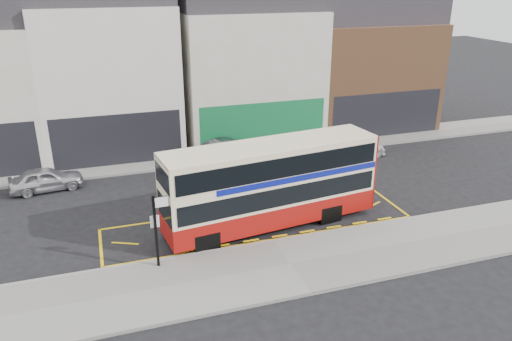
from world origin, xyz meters
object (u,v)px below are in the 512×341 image
object	(u,v)px
double_decker_bus	(272,183)
car_grey	(230,151)
car_white	(353,147)
street_tree_right	(320,89)
bus_stop_post	(157,224)
car_silver	(46,179)

from	to	relation	value
double_decker_bus	car_grey	xyz separation A→B (m)	(0.35, 8.25, -1.30)
car_white	street_tree_right	size ratio (longest dim) A/B	0.84
bus_stop_post	street_tree_right	size ratio (longest dim) A/B	0.59
double_decker_bus	car_silver	distance (m)	12.48
car_silver	bus_stop_post	bearing A→B (deg)	-161.05
double_decker_bus	car_grey	size ratio (longest dim) A/B	2.19
car_white	street_tree_right	distance (m)	5.15
bus_stop_post	street_tree_right	bearing A→B (deg)	44.20
car_grey	car_white	xyz separation A→B (m)	(7.60, -1.32, -0.14)
car_silver	car_white	xyz separation A→B (m)	(17.91, -0.46, -0.01)
car_silver	street_tree_right	size ratio (longest dim) A/B	0.73
bus_stop_post	car_grey	world-z (taller)	bus_stop_post
double_decker_bus	bus_stop_post	bearing A→B (deg)	-165.88
car_white	car_grey	bearing A→B (deg)	74.93
street_tree_right	car_silver	bearing A→B (deg)	-167.68
bus_stop_post	car_white	world-z (taller)	bus_stop_post
car_grey	car_silver	bearing A→B (deg)	76.71
car_silver	car_grey	world-z (taller)	car_grey
car_silver	car_white	world-z (taller)	car_silver
bus_stop_post	car_silver	size ratio (longest dim) A/B	0.81
car_silver	car_grey	bearing A→B (deg)	-92.21
car_silver	car_white	bearing A→B (deg)	-98.45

